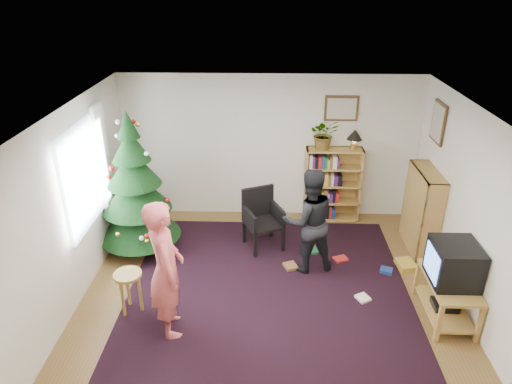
{
  "coord_description": "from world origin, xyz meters",
  "views": [
    {
      "loc": [
        -0.02,
        -4.82,
        3.94
      ],
      "look_at": [
        -0.2,
        1.07,
        1.1
      ],
      "focal_mm": 32.0,
      "sensor_mm": 36.0,
      "label": 1
    }
  ],
  "objects_px": {
    "table_lamp": "(355,136)",
    "bookshelf_right": "(422,209)",
    "armchair": "(264,216)",
    "potted_plant": "(324,134)",
    "picture_back": "(341,108)",
    "person_standing": "(166,270)",
    "christmas_tree": "(136,195)",
    "tv_stand": "(447,295)",
    "stool": "(129,282)",
    "crt_tv": "(454,263)",
    "bookshelf_back": "(332,184)",
    "picture_right": "(438,122)",
    "person_by_chair": "(309,221)"
  },
  "relations": [
    {
      "from": "picture_back",
      "to": "person_standing",
      "type": "bearing_deg",
      "value": -127.72
    },
    {
      "from": "stool",
      "to": "potted_plant",
      "type": "xyz_separation_m",
      "value": [
        2.63,
        2.58,
        1.11
      ]
    },
    {
      "from": "picture_right",
      "to": "christmas_tree",
      "type": "bearing_deg",
      "value": -173.64
    },
    {
      "from": "table_lamp",
      "to": "bookshelf_right",
      "type": "bearing_deg",
      "value": -43.44
    },
    {
      "from": "table_lamp",
      "to": "picture_right",
      "type": "bearing_deg",
      "value": -28.34
    },
    {
      "from": "picture_right",
      "to": "bookshelf_right",
      "type": "height_order",
      "value": "picture_right"
    },
    {
      "from": "picture_back",
      "to": "table_lamp",
      "type": "xyz_separation_m",
      "value": [
        0.23,
        -0.14,
        -0.42
      ]
    },
    {
      "from": "christmas_tree",
      "to": "table_lamp",
      "type": "relative_size",
      "value": 6.57
    },
    {
      "from": "christmas_tree",
      "to": "person_by_chair",
      "type": "bearing_deg",
      "value": -10.07
    },
    {
      "from": "bookshelf_right",
      "to": "table_lamp",
      "type": "height_order",
      "value": "table_lamp"
    },
    {
      "from": "christmas_tree",
      "to": "potted_plant",
      "type": "distance_m",
      "value": 3.14
    },
    {
      "from": "crt_tv",
      "to": "stool",
      "type": "height_order",
      "value": "crt_tv"
    },
    {
      "from": "picture_right",
      "to": "bookshelf_right",
      "type": "distance_m",
      "value": 1.33
    },
    {
      "from": "christmas_tree",
      "to": "bookshelf_right",
      "type": "distance_m",
      "value": 4.35
    },
    {
      "from": "picture_right",
      "to": "crt_tv",
      "type": "bearing_deg",
      "value": -97.51
    },
    {
      "from": "picture_right",
      "to": "table_lamp",
      "type": "relative_size",
      "value": 1.76
    },
    {
      "from": "armchair",
      "to": "potted_plant",
      "type": "relative_size",
      "value": 1.84
    },
    {
      "from": "christmas_tree",
      "to": "person_standing",
      "type": "relative_size",
      "value": 1.28
    },
    {
      "from": "christmas_tree",
      "to": "armchair",
      "type": "bearing_deg",
      "value": 5.49
    },
    {
      "from": "stool",
      "to": "person_by_chair",
      "type": "xyz_separation_m",
      "value": [
        2.31,
        1.03,
        0.33
      ]
    },
    {
      "from": "picture_back",
      "to": "tv_stand",
      "type": "bearing_deg",
      "value": -68.24
    },
    {
      "from": "potted_plant",
      "to": "table_lamp",
      "type": "xyz_separation_m",
      "value": [
        0.5,
        0.0,
        -0.03
      ]
    },
    {
      "from": "picture_back",
      "to": "bookshelf_back",
      "type": "bearing_deg",
      "value": -116.97
    },
    {
      "from": "table_lamp",
      "to": "christmas_tree",
      "type": "bearing_deg",
      "value": -162.15
    },
    {
      "from": "picture_back",
      "to": "stool",
      "type": "height_order",
      "value": "picture_back"
    },
    {
      "from": "person_by_chair",
      "to": "bookshelf_back",
      "type": "bearing_deg",
      "value": -122.42
    },
    {
      "from": "crt_tv",
      "to": "bookshelf_right",
      "type": "bearing_deg",
      "value": 85.71
    },
    {
      "from": "crt_tv",
      "to": "potted_plant",
      "type": "xyz_separation_m",
      "value": [
        -1.34,
        2.55,
        0.76
      ]
    },
    {
      "from": "bookshelf_back",
      "to": "armchair",
      "type": "relative_size",
      "value": 1.36
    },
    {
      "from": "picture_right",
      "to": "bookshelf_back",
      "type": "bearing_deg",
      "value": 157.06
    },
    {
      "from": "picture_back",
      "to": "stool",
      "type": "distance_m",
      "value": 4.24
    },
    {
      "from": "person_standing",
      "to": "potted_plant",
      "type": "relative_size",
      "value": 3.36
    },
    {
      "from": "picture_back",
      "to": "tv_stand",
      "type": "relative_size",
      "value": 0.58
    },
    {
      "from": "potted_plant",
      "to": "crt_tv",
      "type": "bearing_deg",
      "value": -62.31
    },
    {
      "from": "table_lamp",
      "to": "stool",
      "type": "bearing_deg",
      "value": -140.56
    },
    {
      "from": "tv_stand",
      "to": "table_lamp",
      "type": "xyz_separation_m",
      "value": [
        -0.84,
        2.55,
        1.2
      ]
    },
    {
      "from": "bookshelf_right",
      "to": "potted_plant",
      "type": "bearing_deg",
      "value": 58.1
    },
    {
      "from": "picture_right",
      "to": "person_by_chair",
      "type": "bearing_deg",
      "value": -153.59
    },
    {
      "from": "potted_plant",
      "to": "bookshelf_right",
      "type": "bearing_deg",
      "value": -31.9
    },
    {
      "from": "tv_stand",
      "to": "stool",
      "type": "bearing_deg",
      "value": -179.56
    },
    {
      "from": "stool",
      "to": "person_standing",
      "type": "xyz_separation_m",
      "value": [
        0.57,
        -0.3,
        0.42
      ]
    },
    {
      "from": "bookshelf_back",
      "to": "table_lamp",
      "type": "bearing_deg",
      "value": 0.0
    },
    {
      "from": "person_by_chair",
      "to": "table_lamp",
      "type": "bearing_deg",
      "value": -131.76
    },
    {
      "from": "person_standing",
      "to": "table_lamp",
      "type": "height_order",
      "value": "person_standing"
    },
    {
      "from": "bookshelf_right",
      "to": "armchair",
      "type": "xyz_separation_m",
      "value": [
        -2.43,
        0.0,
        -0.15
      ]
    },
    {
      "from": "picture_right",
      "to": "stool",
      "type": "xyz_separation_m",
      "value": [
        -4.23,
        -1.99,
        -1.5
      ]
    },
    {
      "from": "christmas_tree",
      "to": "bookshelf_back",
      "type": "xyz_separation_m",
      "value": [
        3.08,
        1.09,
        -0.27
      ]
    },
    {
      "from": "picture_back",
      "to": "potted_plant",
      "type": "xyz_separation_m",
      "value": [
        -0.27,
        -0.14,
        -0.39
      ]
    },
    {
      "from": "table_lamp",
      "to": "bookshelf_back",
      "type": "bearing_deg",
      "value": 180.0
    },
    {
      "from": "bookshelf_right",
      "to": "table_lamp",
      "type": "distance_m",
      "value": 1.58
    }
  ]
}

